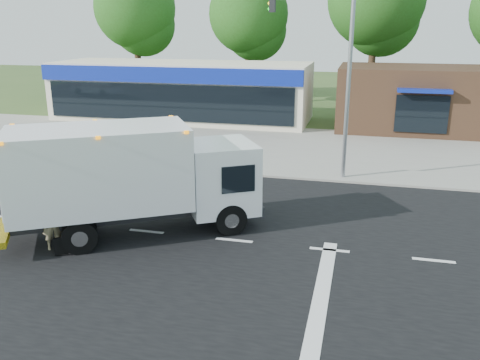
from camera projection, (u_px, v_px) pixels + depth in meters
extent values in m
plane|color=#385123|center=(234.00, 241.00, 16.13)|extent=(120.00, 120.00, 0.00)
cube|color=black|center=(234.00, 241.00, 16.13)|extent=(60.00, 14.00, 0.02)
cube|color=gray|center=(278.00, 170.00, 23.72)|extent=(60.00, 2.40, 0.12)
cube|color=gray|center=(295.00, 143.00, 29.11)|extent=(60.00, 9.00, 0.02)
cube|color=silver|center=(66.00, 223.00, 17.50)|extent=(1.20, 0.15, 0.01)
cube|color=silver|center=(147.00, 231.00, 16.81)|extent=(1.20, 0.15, 0.01)
cube|color=silver|center=(234.00, 240.00, 16.13)|extent=(1.20, 0.15, 0.01)
cube|color=silver|center=(330.00, 250.00, 15.44)|extent=(1.20, 0.15, 0.01)
cube|color=silver|center=(434.00, 260.00, 14.75)|extent=(1.20, 0.15, 0.01)
cube|color=silver|center=(320.00, 300.00, 12.66)|extent=(0.40, 7.00, 0.01)
cube|color=black|center=(104.00, 214.00, 16.24)|extent=(5.25, 3.75, 0.38)
cube|color=white|center=(220.00, 176.00, 17.06)|extent=(3.08, 3.14, 2.29)
cube|color=black|center=(250.00, 167.00, 17.28)|extent=(1.21, 1.86, 0.98)
cube|color=white|center=(100.00, 168.00, 15.79)|extent=(6.03, 5.06, 2.57)
cube|color=silver|center=(4.00, 178.00, 15.03)|extent=(1.18, 1.91, 2.08)
cube|color=yellow|center=(4.00, 229.00, 15.46)|extent=(1.68, 2.44, 0.20)
cube|color=orange|center=(96.00, 129.00, 15.42)|extent=(5.87, 4.98, 0.09)
cylinder|color=black|center=(215.00, 199.00, 18.37)|extent=(1.07, 0.82, 1.05)
cylinder|color=black|center=(231.00, 219.00, 16.47)|extent=(1.07, 0.82, 1.05)
cylinder|color=black|center=(79.00, 212.00, 17.10)|extent=(1.07, 0.82, 1.05)
cylinder|color=black|center=(80.00, 237.00, 15.10)|extent=(1.07, 0.82, 1.05)
imported|color=tan|center=(52.00, 223.00, 15.33)|extent=(0.73, 0.71, 1.69)
sphere|color=white|center=(49.00, 197.00, 15.09)|extent=(0.28, 0.28, 0.28)
cube|color=beige|center=(182.00, 91.00, 36.15)|extent=(18.00, 6.00, 4.00)
cube|color=#0D2192|center=(165.00, 75.00, 32.91)|extent=(18.00, 0.30, 1.00)
cube|color=black|center=(166.00, 103.00, 33.44)|extent=(17.00, 0.12, 2.40)
cube|color=#382316|center=(418.00, 99.00, 32.48)|extent=(10.00, 6.00, 4.00)
cube|color=#0D2192|center=(424.00, 90.00, 29.34)|extent=(3.00, 1.20, 0.20)
cube|color=black|center=(421.00, 114.00, 29.80)|extent=(3.00, 0.12, 2.20)
cylinder|color=gray|center=(348.00, 88.00, 21.31)|extent=(0.18, 0.18, 8.00)
cube|color=black|center=(272.00, 3.00, 21.06)|extent=(0.25, 0.25, 0.70)
cylinder|color=#332114|center=(138.00, 58.00, 44.68)|extent=(0.56, 0.56, 7.35)
sphere|color=#244E16|center=(135.00, 8.00, 43.44)|extent=(6.93, 6.93, 6.93)
sphere|color=#244E16|center=(144.00, 24.00, 44.19)|extent=(5.46, 5.46, 5.46)
cylinder|color=#332114|center=(248.00, 63.00, 42.46)|extent=(0.56, 0.56, 6.86)
sphere|color=#244E16|center=(249.00, 14.00, 41.30)|extent=(6.47, 6.47, 6.47)
sphere|color=#244E16|center=(256.00, 30.00, 42.03)|extent=(5.10, 5.10, 5.10)
cylinder|color=#332114|center=(372.00, 59.00, 40.02)|extent=(0.56, 0.56, 7.84)
sphere|color=#244E16|center=(381.00, 19.00, 39.48)|extent=(5.82, 5.82, 5.82)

